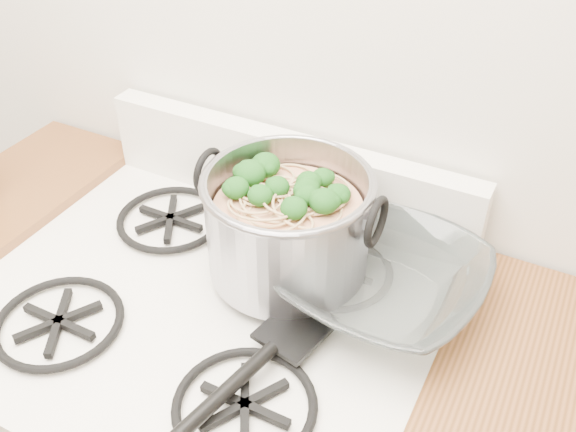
{
  "coord_description": "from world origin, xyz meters",
  "views": [
    {
      "loc": [
        0.47,
        0.66,
        1.66
      ],
      "look_at": [
        0.1,
        1.39,
        1.03
      ],
      "focal_mm": 40.0,
      "sensor_mm": 36.0,
      "label": 1
    }
  ],
  "objects": [
    {
      "name": "stock_pot",
      "position": [
        0.1,
        1.39,
        1.01
      ],
      "size": [
        0.31,
        0.28,
        0.19
      ],
      "color": "gray",
      "rests_on": "gas_range"
    },
    {
      "name": "counter_left",
      "position": [
        -0.51,
        1.26,
        0.46
      ],
      "size": [
        0.25,
        0.65,
        0.92
      ],
      "color": "silver",
      "rests_on": "ground"
    },
    {
      "name": "glass_bowl",
      "position": [
        0.26,
        1.39,
        0.94
      ],
      "size": [
        0.14,
        0.14,
        0.03
      ],
      "primitive_type": "imported",
      "rotation": [
        0.0,
        0.0,
        -0.12
      ],
      "color": "white",
      "rests_on": "gas_range"
    },
    {
      "name": "spatula",
      "position": [
        0.18,
        1.26,
        0.94
      ],
      "size": [
        0.35,
        0.36,
        0.02
      ],
      "primitive_type": null,
      "rotation": [
        0.0,
        0.0,
        -0.2
      ],
      "color": "black",
      "rests_on": "gas_range"
    }
  ]
}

